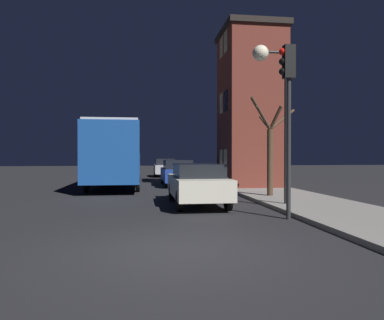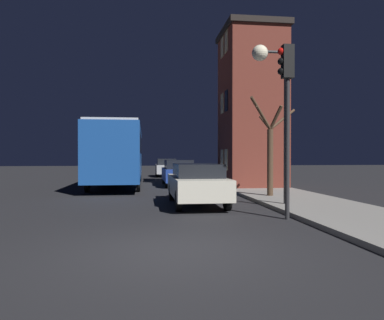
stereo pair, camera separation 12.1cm
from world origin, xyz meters
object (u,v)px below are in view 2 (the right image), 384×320
at_px(traffic_light, 286,95).
at_px(bus, 118,151).
at_px(car_near_lane, 197,183).
at_px(car_mid_lane, 178,172).
at_px(car_far_lane, 166,167).
at_px(streetlamp, 271,82).
at_px(bare_tree, 270,147).

bearing_deg(traffic_light, bus, 113.72).
height_order(traffic_light, bus, traffic_light).
relative_size(traffic_light, car_near_lane, 1.04).
height_order(car_mid_lane, car_far_lane, car_mid_lane).
bearing_deg(car_near_lane, streetlamp, -24.48).
relative_size(traffic_light, car_far_lane, 1.24).
relative_size(traffic_light, car_mid_lane, 1.02).
bearing_deg(car_far_lane, car_near_lane, -90.00).
height_order(streetlamp, car_near_lane, streetlamp).
bearing_deg(car_near_lane, bare_tree, 24.57).
xyz_separation_m(bus, car_mid_lane, (3.46, -0.14, -1.26)).
relative_size(car_near_lane, car_mid_lane, 0.99).
relative_size(bus, car_far_lane, 2.91).
xyz_separation_m(streetlamp, car_mid_lane, (-2.20, 9.77, -3.40)).
distance_m(bus, car_mid_lane, 3.68).
xyz_separation_m(streetlamp, traffic_light, (-0.33, -2.22, -0.79)).
distance_m(car_near_lane, car_mid_lane, 8.71).
distance_m(car_mid_lane, car_far_lane, 9.68).
bearing_deg(bus, car_near_lane, -69.40).
xyz_separation_m(streetlamp, bus, (-5.66, 9.91, -2.14)).
height_order(streetlamp, traffic_light, streetlamp).
xyz_separation_m(streetlamp, bare_tree, (0.85, 2.52, -2.08)).
bearing_deg(bare_tree, traffic_light, -103.99).
distance_m(traffic_light, car_mid_lane, 12.41).
bearing_deg(car_mid_lane, car_near_lane, -90.86).
bearing_deg(car_mid_lane, car_far_lane, 90.77).
bearing_deg(streetlamp, traffic_light, -98.34).
relative_size(traffic_light, bus, 0.43).
height_order(streetlamp, car_mid_lane, streetlamp).
distance_m(bare_tree, car_mid_lane, 7.98).
bearing_deg(car_mid_lane, traffic_light, -81.13).
relative_size(bare_tree, car_far_lane, 1.01).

